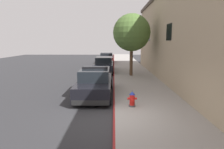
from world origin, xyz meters
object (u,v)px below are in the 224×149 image
(parked_car_dark_far, at_px, (107,58))
(fire_hydrant, at_px, (132,99))
(parked_car_silver_ahead, at_px, (104,65))
(street_tree, at_px, (132,33))
(police_cruiser, at_px, (95,83))

(parked_car_dark_far, relative_size, fire_hydrant, 6.37)
(parked_car_silver_ahead, distance_m, street_tree, 4.94)
(parked_car_silver_ahead, relative_size, fire_hydrant, 6.37)
(fire_hydrant, height_order, street_tree, street_tree)
(police_cruiser, bearing_deg, street_tree, 66.83)
(parked_car_silver_ahead, bearing_deg, street_tree, -47.80)
(police_cruiser, bearing_deg, parked_car_silver_ahead, 89.55)
(fire_hydrant, relative_size, street_tree, 0.14)
(parked_car_silver_ahead, height_order, fire_hydrant, parked_car_silver_ahead)
(fire_hydrant, xyz_separation_m, street_tree, (0.69, 8.50, 3.39))
(police_cruiser, distance_m, parked_car_silver_ahead, 8.97)
(parked_car_dark_far, xyz_separation_m, street_tree, (2.58, -10.73, 3.14))
(police_cruiser, height_order, parked_car_silver_ahead, police_cruiser)
(police_cruiser, relative_size, parked_car_silver_ahead, 1.00)
(parked_car_dark_far, height_order, street_tree, street_tree)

